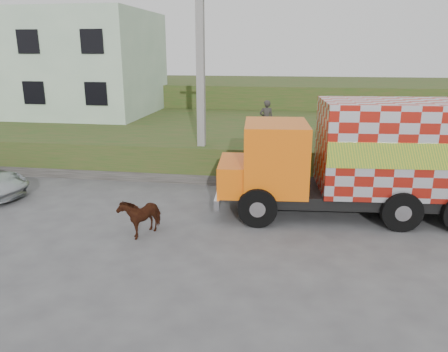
% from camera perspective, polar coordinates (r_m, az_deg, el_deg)
% --- Properties ---
extents(ground, '(120.00, 120.00, 0.00)m').
position_cam_1_polar(ground, '(13.95, -2.71, -6.15)').
color(ground, '#474749').
rests_on(ground, ground).
extents(embankment, '(40.00, 12.00, 1.50)m').
position_cam_1_polar(embankment, '(23.23, 2.28, 4.87)').
color(embankment, '#274E1A').
rests_on(embankment, ground).
extents(embankment_far, '(40.00, 12.00, 3.00)m').
position_cam_1_polar(embankment_far, '(34.93, 4.68, 9.87)').
color(embankment_far, '#274E1A').
rests_on(embankment_far, ground).
extents(retaining_strip, '(16.00, 0.50, 0.40)m').
position_cam_1_polar(retaining_strip, '(18.19, -6.21, -0.19)').
color(retaining_strip, '#595651').
rests_on(retaining_strip, ground).
extents(building, '(10.00, 8.00, 6.00)m').
position_cam_1_polar(building, '(29.06, -19.60, 13.70)').
color(building, beige).
rests_on(building, embankment).
extents(utility_pole, '(1.20, 0.30, 8.00)m').
position_cam_1_polar(utility_pole, '(17.65, -3.05, 12.19)').
color(utility_pole, gray).
rests_on(utility_pole, ground).
extents(cargo_truck, '(8.65, 3.54, 3.77)m').
position_cam_1_polar(cargo_truck, '(14.79, 17.87, 2.29)').
color(cargo_truck, black).
rests_on(cargo_truck, ground).
extents(cow, '(1.12, 1.52, 1.17)m').
position_cam_1_polar(cow, '(13.21, -10.81, -5.01)').
color(cow, black).
rests_on(cow, ground).
extents(pedestrian, '(0.67, 0.50, 1.68)m').
position_cam_1_polar(pedestrian, '(19.56, 5.55, 7.41)').
color(pedestrian, '#2D2B28').
rests_on(pedestrian, embankment).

